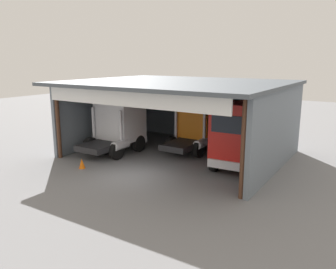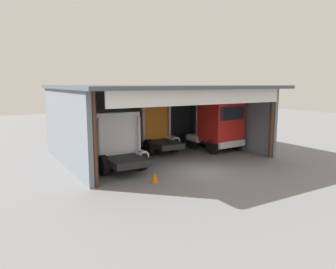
{
  "view_description": "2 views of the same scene",
  "coord_description": "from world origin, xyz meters",
  "px_view_note": "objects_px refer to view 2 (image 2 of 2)",
  "views": [
    {
      "loc": [
        10.7,
        -13.4,
        6.0
      ],
      "look_at": [
        0.0,
        3.4,
        1.58
      ],
      "focal_mm": 36.3,
      "sensor_mm": 36.0,
      "label": 1
    },
    {
      "loc": [
        -10.42,
        -13.92,
        4.83
      ],
      "look_at": [
        0.0,
        3.4,
        1.58
      ],
      "focal_mm": 34.05,
      "sensor_mm": 36.0,
      "label": 2
    }
  ],
  "objects_px": {
    "truck_red_left_bay": "(218,124)",
    "traffic_cone": "(155,177)",
    "truck_orange_yard_outside": "(152,126)",
    "truck_white_right_bay": "(113,138)",
    "oil_drum": "(112,143)",
    "tool_cart": "(160,136)"
  },
  "relations": [
    {
      "from": "truck_red_left_bay",
      "to": "traffic_cone",
      "type": "distance_m",
      "value": 8.87
    },
    {
      "from": "truck_red_left_bay",
      "to": "truck_orange_yard_outside",
      "type": "bearing_deg",
      "value": -36.24
    },
    {
      "from": "truck_orange_yard_outside",
      "to": "truck_red_left_bay",
      "type": "height_order",
      "value": "truck_red_left_bay"
    },
    {
      "from": "truck_white_right_bay",
      "to": "truck_red_left_bay",
      "type": "height_order",
      "value": "truck_red_left_bay"
    },
    {
      "from": "truck_red_left_bay",
      "to": "truck_white_right_bay",
      "type": "bearing_deg",
      "value": 0.34
    },
    {
      "from": "truck_orange_yard_outside",
      "to": "traffic_cone",
      "type": "height_order",
      "value": "truck_orange_yard_outside"
    },
    {
      "from": "truck_white_right_bay",
      "to": "truck_orange_yard_outside",
      "type": "height_order",
      "value": "truck_orange_yard_outside"
    },
    {
      "from": "oil_drum",
      "to": "traffic_cone",
      "type": "height_order",
      "value": "oil_drum"
    },
    {
      "from": "truck_white_right_bay",
      "to": "oil_drum",
      "type": "distance_m",
      "value": 5.47
    },
    {
      "from": "oil_drum",
      "to": "tool_cart",
      "type": "distance_m",
      "value": 4.42
    },
    {
      "from": "truck_white_right_bay",
      "to": "tool_cart",
      "type": "relative_size",
      "value": 4.52
    },
    {
      "from": "truck_orange_yard_outside",
      "to": "truck_red_left_bay",
      "type": "distance_m",
      "value": 4.8
    },
    {
      "from": "oil_drum",
      "to": "truck_orange_yard_outside",
      "type": "bearing_deg",
      "value": -38.89
    },
    {
      "from": "truck_orange_yard_outside",
      "to": "tool_cart",
      "type": "distance_m",
      "value": 3.32
    },
    {
      "from": "truck_orange_yard_outside",
      "to": "truck_red_left_bay",
      "type": "xyz_separation_m",
      "value": [
        4.02,
        -2.63,
        0.19
      ]
    },
    {
      "from": "truck_orange_yard_outside",
      "to": "traffic_cone",
      "type": "bearing_deg",
      "value": -116.56
    },
    {
      "from": "truck_red_left_bay",
      "to": "traffic_cone",
      "type": "relative_size",
      "value": 8.87
    },
    {
      "from": "truck_orange_yard_outside",
      "to": "traffic_cone",
      "type": "xyz_separation_m",
      "value": [
        -3.54,
        -6.96,
        -1.5
      ]
    },
    {
      "from": "truck_red_left_bay",
      "to": "tool_cart",
      "type": "xyz_separation_m",
      "value": [
        -1.98,
        4.92,
        -1.46
      ]
    },
    {
      "from": "traffic_cone",
      "to": "truck_orange_yard_outside",
      "type": "bearing_deg",
      "value": 63.02
    },
    {
      "from": "tool_cart",
      "to": "traffic_cone",
      "type": "bearing_deg",
      "value": -121.08
    },
    {
      "from": "truck_orange_yard_outside",
      "to": "oil_drum",
      "type": "distance_m",
      "value": 3.32
    }
  ]
}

